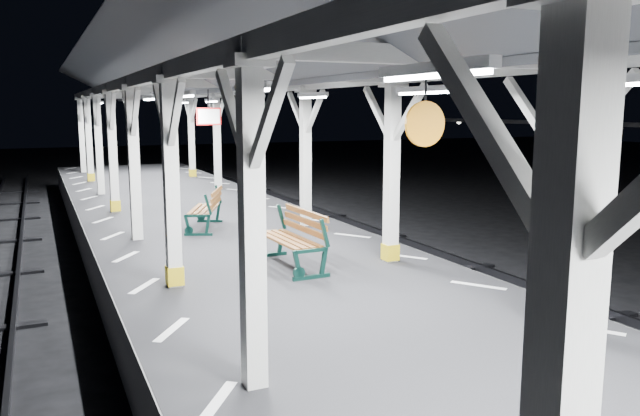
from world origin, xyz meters
TOP-DOWN VIEW (x-y plane):
  - ground at (0.00, 0.00)m, footprint 120.00×120.00m
  - platform at (0.00, 0.00)m, footprint 6.00×50.00m
  - hazard_stripes_left at (-2.45, 0.00)m, footprint 1.00×48.00m
  - hazard_stripes_right at (2.45, 0.00)m, footprint 1.00×48.00m
  - track_right at (5.00, 0.00)m, footprint 2.20×60.00m
  - canopy at (0.00, -0.01)m, footprint 5.40×49.00m
  - bench_mid at (0.23, 2.39)m, footprint 0.78×1.91m
  - bench_far at (-0.27, 6.56)m, footprint 1.27×1.86m

SIDE VIEW (x-z plane):
  - ground at x=0.00m, z-range 0.00..0.00m
  - track_right at x=5.00m, z-range 0.00..0.16m
  - platform at x=0.00m, z-range 0.00..1.00m
  - hazard_stripes_left at x=-2.45m, z-range 1.00..1.01m
  - hazard_stripes_right at x=2.45m, z-range 1.00..1.01m
  - bench_far at x=-0.27m, z-range 1.03..1.98m
  - bench_mid at x=0.23m, z-range 1.03..2.05m
  - canopy at x=0.00m, z-range 2.23..6.88m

